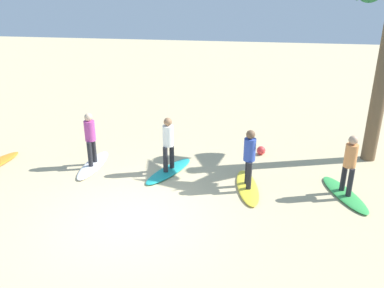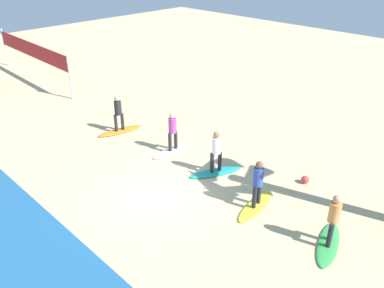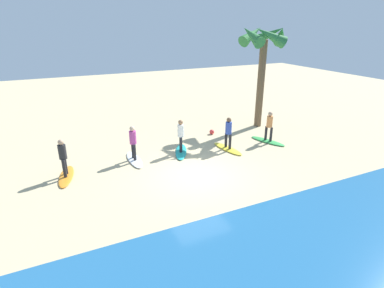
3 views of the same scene
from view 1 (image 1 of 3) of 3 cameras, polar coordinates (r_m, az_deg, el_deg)
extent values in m
plane|color=#CCB789|center=(10.05, -8.61, -10.48)|extent=(60.00, 60.00, 0.00)
ellipsoid|color=green|center=(11.64, 20.78, -6.66)|extent=(1.23, 2.17, 0.09)
cylinder|color=#232328|center=(11.33, 21.49, -5.10)|extent=(0.14, 0.14, 0.78)
cylinder|color=#232328|center=(11.56, 20.68, -4.40)|extent=(0.14, 0.14, 0.78)
cylinder|color=#E58C4C|center=(11.16, 21.57, -1.54)|extent=(0.32, 0.32, 0.62)
sphere|color=tan|center=(11.00, 21.89, 0.50)|extent=(0.24, 0.24, 0.24)
ellipsoid|color=yellow|center=(11.35, 7.86, -6.06)|extent=(0.89, 2.16, 0.09)
cylinder|color=#232328|center=(11.00, 8.09, -4.47)|extent=(0.14, 0.14, 0.78)
cylinder|color=#232328|center=(11.29, 7.87, -3.73)|extent=(0.14, 0.14, 0.78)
cylinder|color=#334CAD|center=(10.85, 8.18, -0.79)|extent=(0.32, 0.32, 0.62)
sphere|color=brown|center=(10.69, 8.30, 1.33)|extent=(0.24, 0.24, 0.24)
ellipsoid|color=teal|center=(12.16, -3.28, -3.83)|extent=(1.38, 2.14, 0.09)
cylinder|color=#232328|center=(11.86, -3.78, -2.22)|extent=(0.14, 0.14, 0.78)
cylinder|color=#232328|center=(12.09, -2.88, -1.70)|extent=(0.14, 0.14, 0.78)
cylinder|color=white|center=(11.70, -3.40, 1.16)|extent=(0.32, 0.32, 0.62)
sphere|color=#9E704C|center=(11.55, -3.45, 3.15)|extent=(0.24, 0.24, 0.24)
ellipsoid|color=white|center=(12.88, -13.80, -2.90)|extent=(0.58, 2.11, 0.09)
cylinder|color=#232328|center=(12.57, -14.26, -1.41)|extent=(0.14, 0.14, 0.78)
cylinder|color=#232328|center=(12.84, -13.71, -0.85)|extent=(0.14, 0.14, 0.78)
cylinder|color=#B74293|center=(12.45, -14.28, 1.83)|extent=(0.32, 0.32, 0.62)
sphere|color=beige|center=(12.31, -14.47, 3.70)|extent=(0.24, 0.24, 0.24)
cylinder|color=brown|center=(13.46, 25.31, 8.33)|extent=(0.44, 0.44, 5.25)
sphere|color=#E53838|center=(13.50, 9.75, -0.90)|extent=(0.28, 0.28, 0.28)
camera|label=2|loc=(6.61, 98.65, 20.23)|focal=37.19mm
camera|label=3|loc=(8.42, -101.02, 1.03)|focal=28.84mm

